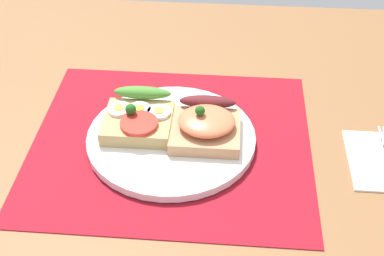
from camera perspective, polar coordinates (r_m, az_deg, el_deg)
ground_plane at (r=79.54cm, az=-2.16°, el=-2.44°), size 120.00×90.00×3.20cm
placemat at (r=78.38cm, az=-2.19°, el=-1.49°), size 40.12×35.85×0.30cm
plate at (r=77.90cm, az=-2.20°, el=-1.07°), size 24.27×24.27×1.17cm
sandwich_egg_tomato at (r=78.48cm, az=-5.65°, el=1.09°), size 9.79×10.39×4.30cm
sandwich_salmon at (r=76.21cm, az=1.48°, el=0.30°), size 9.79×10.63×5.36cm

